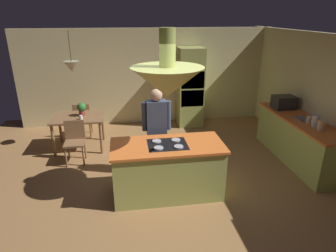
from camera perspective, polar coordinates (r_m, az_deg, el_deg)
The scene contains 18 objects.
ground at distance 5.37m, azimuth -0.43°, elevation -11.61°, with size 8.16×8.16×0.00m, color #9E7042.
wall_back at distance 8.12m, azimuth -3.97°, elevation 9.49°, with size 6.80×0.10×2.55m, color beige.
wall_right at distance 6.44m, azimuth 28.98°, elevation 3.79°, with size 0.10×7.20×2.55m, color beige.
kitchen_island at distance 4.96m, azimuth -0.11°, elevation -8.36°, with size 1.84×0.87×0.94m.
counter_run_right at distance 6.62m, azimuth 23.94°, elevation -2.42°, with size 0.73×2.45×0.92m.
oven_tower at distance 7.94m, azimuth 4.33°, elevation 7.49°, with size 0.66×0.62×2.08m.
dining_table at distance 6.84m, azimuth -17.03°, elevation 1.01°, with size 1.11×0.88×0.76m.
person_at_island at distance 5.37m, azimuth -2.22°, elevation -0.18°, with size 0.53×0.22×1.66m.
range_hood at distance 4.42m, azimuth -0.12°, elevation 8.89°, with size 1.10×1.10×1.00m.
pendant_light_over_table at distance 6.55m, azimuth -18.16°, elevation 10.93°, with size 0.32×0.32×0.82m.
chair_facing_island at distance 6.29m, azimuth -17.65°, elevation -2.37°, with size 0.40×0.40×0.87m.
chair_by_back_wall at distance 7.51m, azimuth -16.26°, elevation 1.60°, with size 0.40×0.40×0.87m.
potted_plant_on_table at distance 6.77m, azimuth -16.42°, elevation 3.27°, with size 0.20×0.20×0.30m.
cup_on_table at distance 6.58m, azimuth -16.55°, elevation 1.60°, with size 0.07×0.07×0.09m, color white.
canister_flour at distance 5.97m, azimuth 27.62°, elevation 0.10°, with size 0.13×0.13×0.18m, color #E0B78C.
canister_sugar at distance 6.10m, azimuth 26.71°, elevation 0.86°, with size 0.13×0.13×0.22m, color silver.
canister_tea at distance 6.25m, azimuth 25.74°, elevation 1.09°, with size 0.10×0.10×0.14m, color #E0B78C.
microwave_on_counter at distance 7.01m, azimuth 21.59°, elevation 4.32°, with size 0.46×0.36×0.28m, color #232326.
Camera 1 is at (-0.64, -4.47, 2.90)m, focal length 31.38 mm.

